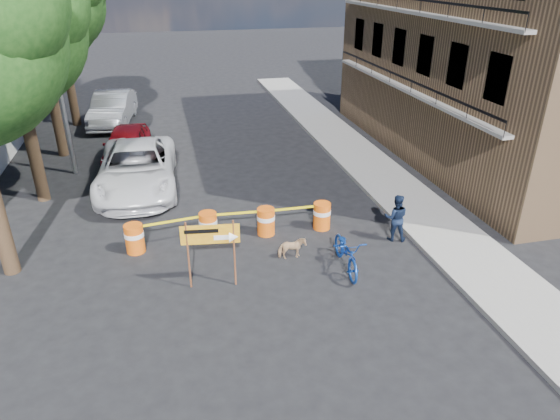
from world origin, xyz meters
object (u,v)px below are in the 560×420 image
detour_sign (218,239)px  sedan_red (127,145)px  suv_white (137,168)px  barrel_mid_right (266,221)px  bicycle (347,236)px  barrel_mid_left (208,225)px  pedestrian (396,218)px  sedan_silver (113,108)px  barrel_far_right (322,215)px  dog (292,248)px  barrel_far_left (134,238)px

detour_sign → sedan_red: bearing=112.2°
suv_white → detour_sign: bearing=-70.5°
barrel_mid_right → detour_sign: size_ratio=0.46×
detour_sign → bicycle: size_ratio=0.93×
barrel_mid_left → suv_white: bearing=115.6°
bicycle → suv_white: bearing=132.4°
pedestrian → sedan_silver: bearing=-38.2°
barrel_mid_right → sedan_red: (-4.51, 7.98, 0.29)m
pedestrian → bicycle: bearing=52.0°
barrel_mid_right → sedan_silver: (-5.45, 14.19, 0.39)m
pedestrian → sedan_silver: sedan_silver is taller
detour_sign → suv_white: (-2.23, 7.25, -0.58)m
barrel_far_right → dog: barrel_far_right is taller
bicycle → sedan_red: bearing=124.6°
sedan_red → sedan_silver: 6.29m
barrel_mid_right → detour_sign: bearing=-125.0°
barrel_far_left → suv_white: suv_white is taller
barrel_far_left → bicycle: bicycle is taller
barrel_far_right → detour_sign: bearing=-145.4°
dog → barrel_mid_left: bearing=51.3°
barrel_mid_right → sedan_silver: 15.21m
barrel_mid_left → sedan_red: 8.30m
barrel_far_left → bicycle: size_ratio=0.43×
sedan_red → bicycle: bearing=-53.2°
bicycle → barrel_far_right: bearing=91.8°
detour_sign → pedestrian: 5.82m
barrel_far_left → barrel_far_right: 5.92m
barrel_far_right → bicycle: (-0.09, -2.51, 0.58)m
barrel_far_right → sedan_red: sedan_red is taller
detour_sign → pedestrian: bearing=20.3°
detour_sign → barrel_far_right: bearing=42.3°
barrel_far_left → sedan_silver: size_ratio=0.17×
dog → sedan_silver: 16.91m
barrel_far_right → bicycle: 2.58m
barrel_mid_right → barrel_mid_left: bearing=176.1°
barrel_far_right → dog: 2.16m
barrel_far_left → dog: size_ratio=1.12×
sedan_silver → barrel_far_left: bearing=-77.2°
barrel_mid_left → bicycle: size_ratio=0.43×
barrel_mid_right → sedan_red: bearing=119.5°
sedan_red → sedan_silver: sedan_silver is taller
detour_sign → suv_white: detour_sign is taller
barrel_mid_left → pedestrian: size_ratio=0.59×
detour_sign → sedan_silver: 17.15m
barrel_mid_right → barrel_far_right: size_ratio=1.00×
barrel_far_left → pedestrian: bearing=-8.0°
pedestrian → dog: size_ratio=1.90×
barrel_mid_right → sedan_silver: bearing=111.0°
sedan_red → pedestrian: bearing=-42.0°
barrel_mid_left → sedan_silver: (-3.62, 14.07, 0.39)m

